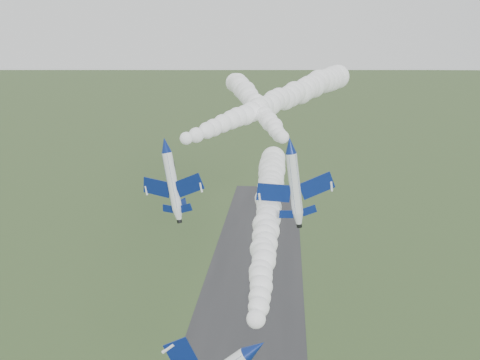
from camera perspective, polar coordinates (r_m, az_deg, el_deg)
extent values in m
cylinder|color=white|center=(46.49, 1.61, -17.53)|extent=(2.09, 7.49, 1.87)
cone|color=white|center=(50.36, 1.77, -14.77)|extent=(1.92, 1.65, 1.87)
cylinder|color=black|center=(51.13, 1.80, -14.28)|extent=(0.96, 0.56, 0.95)
ellipsoid|color=black|center=(44.71, 2.06, -18.51)|extent=(1.32, 2.59, 1.25)
cube|color=navy|center=(46.14, -0.62, -14.91)|extent=(2.72, 2.20, 3.25)
cube|color=navy|center=(49.15, 0.69, -14.09)|extent=(1.21, 1.01, 1.43)
cube|color=navy|center=(50.22, 2.79, -16.33)|extent=(1.21, 1.01, 1.43)
cube|color=navy|center=(49.12, 2.82, -14.64)|extent=(1.62, 1.46, 1.31)
cylinder|color=white|center=(70.18, -7.97, 3.71)|extent=(4.45, 7.55, 1.57)
cone|color=navy|center=(66.48, -10.39, 2.98)|extent=(2.23, 2.44, 1.57)
cone|color=white|center=(73.85, -5.86, 4.33)|extent=(2.09, 2.11, 1.57)
cylinder|color=black|center=(74.58, -5.47, 4.44)|extent=(0.94, 0.81, 0.80)
ellipsoid|color=black|center=(68.61, -9.00, 3.83)|extent=(1.99, 2.79, 1.05)
cube|color=navy|center=(72.42, -9.29, 3.50)|extent=(4.61, 3.61, 0.87)
cube|color=navy|center=(69.16, -5.83, 3.91)|extent=(4.61, 3.61, 0.87)
cube|color=navy|center=(74.04, -7.12, 4.11)|extent=(2.03, 1.62, 0.41)
cube|color=navy|center=(72.36, -5.30, 4.33)|extent=(2.03, 1.62, 0.41)
cube|color=navy|center=(72.93, -6.48, 5.10)|extent=(1.00, 1.50, 1.97)
cylinder|color=white|center=(68.46, 5.38, 3.70)|extent=(3.13, 8.21, 1.62)
cone|color=navy|center=(63.59, 6.27, 2.81)|extent=(1.99, 2.38, 1.62)
cone|color=white|center=(73.17, 4.63, 4.44)|extent=(1.92, 2.00, 1.62)
cylinder|color=black|center=(74.10, 4.49, 4.57)|extent=(0.92, 0.72, 0.82)
ellipsoid|color=black|center=(66.35, 5.68, 3.80)|extent=(1.59, 2.91, 1.08)
cube|color=navy|center=(68.81, 2.93, 3.35)|extent=(4.74, 3.10, 0.73)
cube|color=navy|center=(69.76, 7.57, 4.05)|extent=(4.74, 3.10, 0.73)
cube|color=navy|center=(72.11, 3.56, 4.13)|extent=(2.08, 1.40, 0.35)
cube|color=navy|center=(72.60, 5.94, 4.49)|extent=(2.08, 1.40, 0.35)
cube|color=navy|center=(71.87, 4.67, 5.25)|extent=(0.69, 1.58, 2.10)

